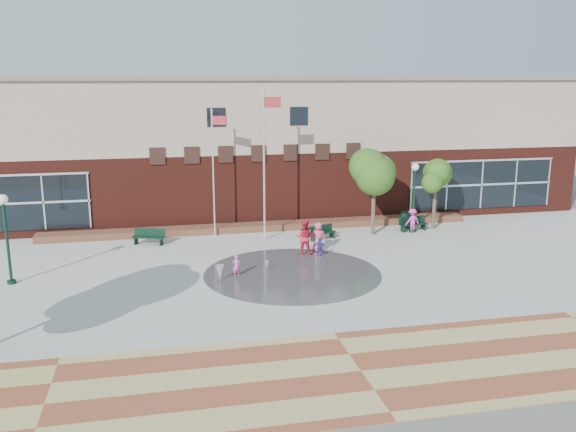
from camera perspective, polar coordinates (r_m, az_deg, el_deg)
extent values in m
plane|color=#666056|center=(26.24, 1.86, -7.47)|extent=(120.00, 120.00, 0.00)
cube|color=#A8A8A0|center=(29.92, 0.00, -4.85)|extent=(46.00, 18.00, 0.01)
cube|color=brown|center=(20.09, 6.85, -14.24)|extent=(46.00, 6.00, 0.01)
cylinder|color=#383A3D|center=(28.99, 0.42, -5.44)|extent=(8.40, 8.40, 0.01)
cube|color=#511C15|center=(42.35, -3.87, 3.55)|extent=(44.00, 10.00, 4.50)
cube|color=tan|center=(41.85, -3.96, 9.63)|extent=(44.00, 10.00, 4.50)
cube|color=slate|center=(41.78, -4.01, 12.78)|extent=(44.40, 10.40, 0.30)
cube|color=black|center=(42.55, 17.63, 2.82)|extent=(10.00, 0.12, 3.19)
cube|color=black|center=(36.57, -6.74, 9.17)|extent=(1.10, 0.10, 1.10)
cube|color=black|center=(37.38, 1.01, 9.34)|extent=(1.10, 0.10, 1.10)
cube|color=maroon|center=(37.10, -2.48, -1.34)|extent=(26.00, 1.20, 0.40)
cylinder|color=white|center=(35.20, -7.00, 3.84)|extent=(0.09, 0.09, 7.27)
sphere|color=white|center=(34.81, -7.17, 9.83)|extent=(0.14, 0.14, 0.14)
cube|color=#BC2A32|center=(34.74, -6.50, 8.89)|extent=(0.75, 0.30, 0.49)
cylinder|color=white|center=(34.06, -2.26, 4.59)|extent=(0.11, 0.11, 8.41)
sphere|color=white|center=(33.71, -2.32, 11.77)|extent=(0.17, 0.17, 0.17)
cube|color=#BC2A32|center=(33.83, -1.49, 10.60)|extent=(0.97, 0.05, 0.59)
cylinder|color=black|center=(29.84, -24.75, -2.43)|extent=(0.13, 0.13, 3.71)
cylinder|color=black|center=(30.32, -24.44, -5.65)|extent=(0.39, 0.39, 0.17)
sphere|color=silver|center=(29.40, -25.13, 1.43)|extent=(0.44, 0.44, 0.44)
cylinder|color=black|center=(36.94, 11.67, 1.33)|extent=(0.13, 0.13, 3.76)
cylinder|color=black|center=(37.33, 11.55, -1.36)|extent=(0.40, 0.40, 0.18)
sphere|color=silver|center=(36.59, 11.82, 4.51)|extent=(0.44, 0.44, 0.44)
cube|color=black|center=(34.64, -12.93, -1.94)|extent=(1.84, 1.11, 0.06)
cube|color=black|center=(34.78, -12.82, -1.49)|extent=(1.68, 0.70, 0.45)
cube|color=black|center=(34.83, 3.25, -1.59)|extent=(1.71, 1.07, 0.06)
cube|color=black|center=(34.93, 3.05, -1.19)|extent=(1.55, 0.68, 0.42)
cube|color=black|center=(37.52, 11.64, -0.75)|extent=(1.81, 0.78, 0.06)
cube|color=black|center=(37.64, 11.47, -0.35)|extent=(1.73, 0.35, 0.44)
cylinder|color=black|center=(38.23, 10.93, -0.39)|extent=(0.58, 0.58, 0.97)
cylinder|color=black|center=(38.12, 10.96, 0.35)|extent=(0.62, 0.62, 0.06)
cylinder|color=#44352B|center=(36.04, 7.99, 0.81)|extent=(0.22, 0.22, 3.29)
cylinder|color=#44352B|center=(38.20, 13.51, 0.70)|extent=(0.22, 0.22, 2.57)
cone|color=white|center=(28.14, -6.38, -6.11)|extent=(0.38, 0.38, 0.74)
cone|color=white|center=(29.64, -1.99, -5.04)|extent=(0.19, 0.19, 0.42)
imported|color=#E35BAA|center=(28.59, -4.85, -4.67)|extent=(0.40, 0.28, 1.04)
imported|color=red|center=(31.83, 1.54, -2.00)|extent=(1.13, 1.03, 1.88)
imported|color=#D94C70|center=(32.42, 2.85, -1.98)|extent=(0.93, 0.82, 1.61)
imported|color=#2B35AB|center=(31.57, 2.99, -2.96)|extent=(0.64, 0.40, 1.01)
imported|color=#EA41B7|center=(37.14, 11.55, -0.42)|extent=(1.04, 0.74, 1.45)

